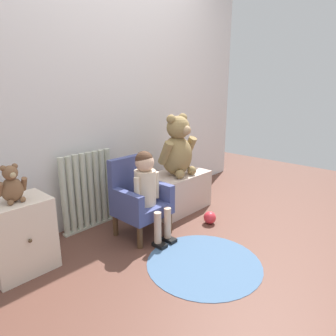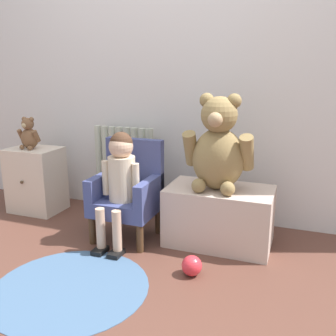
# 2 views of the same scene
# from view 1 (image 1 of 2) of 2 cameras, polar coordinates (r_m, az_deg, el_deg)

# --- Properties ---
(ground_plane) EXTENTS (6.00, 6.00, 0.00)m
(ground_plane) POSITION_cam_1_polar(r_m,az_deg,el_deg) (2.38, 7.49, -14.90)
(ground_plane) COLOR brown
(back_wall) EXTENTS (3.80, 0.05, 2.40)m
(back_wall) POSITION_cam_1_polar(r_m,az_deg,el_deg) (2.82, -10.61, 15.24)
(back_wall) COLOR silver
(back_wall) RESTS_ON ground_plane
(radiator) EXTENTS (0.50, 0.05, 0.67)m
(radiator) POSITION_cam_1_polar(r_m,az_deg,el_deg) (2.64, -15.05, -4.31)
(radiator) COLOR beige
(radiator) RESTS_ON ground_plane
(small_dresser) EXTENTS (0.38, 0.32, 0.50)m
(small_dresser) POSITION_cam_1_polar(r_m,az_deg,el_deg) (2.23, -26.33, -11.53)
(small_dresser) COLOR beige
(small_dresser) RESTS_ON ground_plane
(child_armchair) EXTENTS (0.40, 0.36, 0.64)m
(child_armchair) POSITION_cam_1_polar(r_m,az_deg,el_deg) (2.48, -5.63, -5.62)
(child_armchair) COLOR #40497F
(child_armchair) RESTS_ON ground_plane
(child_figure) EXTENTS (0.25, 0.35, 0.71)m
(child_figure) POSITION_cam_1_polar(r_m,az_deg,el_deg) (2.35, -4.01, -2.86)
(child_figure) COLOR beige
(child_figure) RESTS_ON ground_plane
(low_bench) EXTENTS (0.65, 0.38, 0.37)m
(low_bench) POSITION_cam_1_polar(r_m,az_deg,el_deg) (2.97, 1.63, -4.49)
(low_bench) COLOR beige
(low_bench) RESTS_ON ground_plane
(large_teddy_bear) EXTENTS (0.42, 0.30, 0.58)m
(large_teddy_bear) POSITION_cam_1_polar(r_m,az_deg,el_deg) (2.83, 1.82, 3.70)
(large_teddy_bear) COLOR olive
(large_teddy_bear) RESTS_ON low_bench
(small_teddy_bear) EXTENTS (0.18, 0.12, 0.24)m
(small_teddy_bear) POSITION_cam_1_polar(r_m,az_deg,el_deg) (2.08, -27.60, -3.00)
(small_teddy_bear) COLOR brown
(small_teddy_bear) RESTS_ON small_dresser
(floor_rug) EXTENTS (0.80, 0.80, 0.01)m
(floor_rug) POSITION_cam_1_polar(r_m,az_deg,el_deg) (2.21, 6.86, -17.51)
(floor_rug) COLOR #426083
(floor_rug) RESTS_ON ground_plane
(toy_ball) EXTENTS (0.11, 0.11, 0.11)m
(toy_ball) POSITION_cam_1_polar(r_m,az_deg,el_deg) (2.74, 7.97, -9.34)
(toy_ball) COLOR red
(toy_ball) RESTS_ON ground_plane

